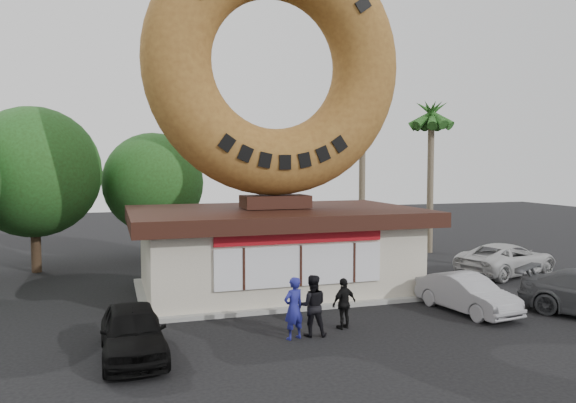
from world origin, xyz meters
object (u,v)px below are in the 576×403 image
Objects in this scene: person_right at (344,303)px; car_white at (507,259)px; giant_donut at (275,64)px; car_black at (133,331)px; donut_shop at (275,247)px; person_left at (294,308)px; car_silver at (467,294)px; person_center at (312,305)px; street_lamp at (192,173)px.

person_right is 0.31× the size of car_white.
giant_donut is 11.73m from car_black.
donut_shop is at bearing 73.72° from car_white.
person_left is 6.60m from car_silver.
car_black reaches higher than car_silver.
person_right is at bearing -147.13° from person_center.
street_lamp is (-1.86, 10.00, -4.39)m from giant_donut.
car_white is (5.66, 4.97, 0.07)m from car_silver.
street_lamp reaches higher than person_center.
donut_shop is at bearing 127.81° from car_silver.
giant_donut reaches higher than car_silver.
person_left is at bearing -101.48° from donut_shop.
car_black is 0.79× the size of car_white.
donut_shop reaches higher than car_black.
car_silver is at bearing -43.44° from giant_donut.
person_left reaches higher than person_right.
giant_donut is 11.08m from street_lamp.
person_right is 4.76m from car_silver.
person_left is 1.16× the size of person_right.
person_center reaches higher than car_white.
car_silver is (5.31, -5.03, -8.24)m from giant_donut.
car_black is at bearing -16.70° from person_left.
car_black is at bearing -132.71° from giant_donut.
car_silver is at bearing -156.75° from person_center.
car_black is at bearing -103.36° from street_lamp.
car_silver is (5.31, -5.01, -1.13)m from donut_shop.
street_lamp is at bearing 75.47° from car_black.
giant_donut is 2.53× the size of car_black.
person_right is 11.73m from car_white.
street_lamp is 4.42× the size of person_left.
car_black is 17.75m from car_white.
car_black is at bearing -132.78° from donut_shop.
street_lamp is 17.05m from car_black.
giant_donut is 5.61× the size of person_left.
car_white is at bearing -138.32° from person_center.
person_center is (0.61, 0.12, -0.00)m from person_left.
giant_donut is 11.01m from car_silver.
person_center is at bearing -1.84° from person_right.
donut_shop is 7.16× the size of person_right.
person_center is (-0.60, -5.87, -0.86)m from donut_shop.
person_left reaches higher than car_black.
person_left is at bearing 26.42° from person_center.
person_right is (0.57, -5.51, -8.09)m from giant_donut.
car_white is (12.19, 5.95, -0.20)m from person_left.
giant_donut reaches higher than donut_shop.
street_lamp is 5.11× the size of person_right.
street_lamp reaches higher than car_silver.
person_left is at bearing -101.45° from giant_donut.
car_silver is at bearing -64.51° from street_lamp.
car_white is (10.97, -0.04, -1.06)m from donut_shop.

